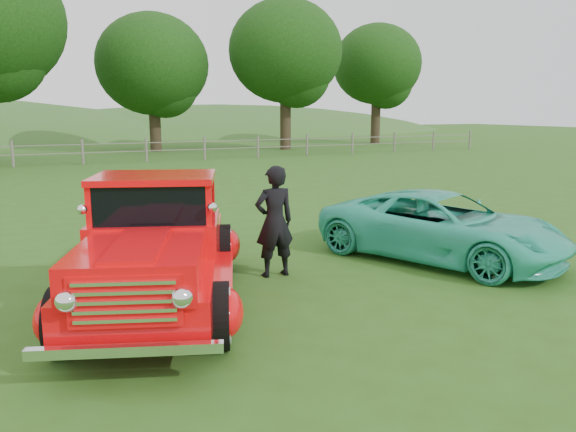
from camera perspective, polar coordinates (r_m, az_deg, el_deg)
name	(u,v)px	position (r m, az deg, el deg)	size (l,w,h in m)	color
ground	(261,315)	(7.34, -2.79, -10.04)	(140.00, 140.00, 0.00)	#2C5115
distant_hills	(9,178)	(66.21, -26.51, 3.50)	(116.00, 60.00, 18.00)	#295A21
fence_line	(83,152)	(28.53, -20.15, 6.15)	(48.00, 0.12, 1.20)	#696459
tree_near_east	(152,65)	(36.25, -13.61, 14.72)	(6.80, 6.80, 8.33)	black
tree_mid_east	(285,51)	(36.99, -0.26, 16.37)	(7.20, 7.20, 9.44)	black
tree_far_east	(377,65)	(44.01, 9.05, 14.95)	(6.60, 6.60, 8.86)	black
red_pickup	(158,247)	(7.69, -13.05, -3.13)	(3.40, 5.28, 1.78)	black
teal_sedan	(441,226)	(10.16, 15.33, -1.02)	(1.97, 4.28, 1.19)	#30C1A0
man	(274,222)	(8.77, -1.39, -0.57)	(0.64, 0.42, 1.76)	black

